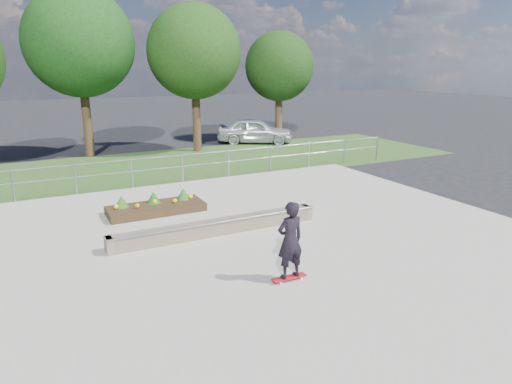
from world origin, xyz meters
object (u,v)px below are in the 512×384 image
planter_bed (156,206)px  parked_car (255,131)px  skateboarder (290,240)px  grind_ledge (218,227)px

planter_bed → parked_car: (9.02, 10.70, 0.52)m
skateboarder → parked_car: 18.44m
skateboarder → parked_car: bearing=65.2°
planter_bed → parked_car: size_ratio=0.67×
grind_ledge → planter_bed: 2.90m
grind_ledge → skateboarder: size_ratio=3.35×
grind_ledge → skateboarder: (0.29, -3.33, 0.72)m
planter_bed → skateboarder: skateboarder is taller
parked_car → skateboarder: bearing=-175.1°
planter_bed → skateboarder: bearing=-77.9°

